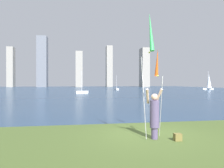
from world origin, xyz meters
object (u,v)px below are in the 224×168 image
at_px(kite_flag_right, 157,65).
at_px(sailboat_4, 116,89).
at_px(sailboat_1, 82,92).
at_px(sailboat_0, 209,82).
at_px(bag, 178,137).
at_px(person, 154,114).
at_px(kite_flag_left, 150,35).

relative_size(kite_flag_right, sailboat_4, 0.82).
bearing_deg(sailboat_1, sailboat_4, 60.63).
height_order(sailboat_0, sailboat_4, sailboat_0).
height_order(bag, sailboat_1, sailboat_1).
bearing_deg(person, kite_flag_right, 71.24).
distance_m(sailboat_1, sailboat_4, 21.93).
bearing_deg(sailboat_0, sailboat_4, 176.63).
relative_size(bag, sailboat_4, 0.06).
bearing_deg(sailboat_1, person, -86.69).
distance_m(person, sailboat_0, 65.45).
distance_m(kite_flag_right, bag, 3.02).
relative_size(bag, sailboat_0, 0.05).
height_order(kite_flag_left, sailboat_4, kite_flag_left).
bearing_deg(sailboat_1, sailboat_0, 23.39).
height_order(person, kite_flag_right, kite_flag_right).
bearing_deg(kite_flag_right, bag, -68.03).
bearing_deg(sailboat_0, sailboat_1, -156.61).
xyz_separation_m(kite_flag_left, bag, (1.14, 0.16, -3.77)).
distance_m(sailboat_0, sailboat_1, 43.81).
bearing_deg(sailboat_4, kite_flag_left, -99.26).
height_order(bag, sailboat_0, sailboat_0).
distance_m(sailboat_0, sailboat_4, 29.54).
relative_size(kite_flag_right, sailboat_1, 0.77).
bearing_deg(kite_flag_left, bag, 7.88).
distance_m(person, sailboat_4, 55.63).
height_order(kite_flag_right, sailboat_1, sailboat_1).
distance_m(kite_flag_left, bag, 3.94).
xyz_separation_m(kite_flag_right, sailboat_4, (8.32, 54.31, -2.65)).
xyz_separation_m(person, kite_flag_right, (0.36, 0.63, 1.99)).
distance_m(bag, sailboat_1, 36.34).
relative_size(kite_flag_right, bag, 13.06).
distance_m(kite_flag_right, sailboat_1, 35.38).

